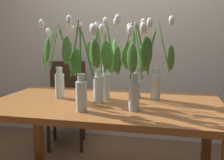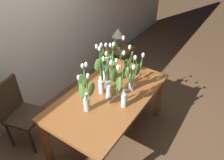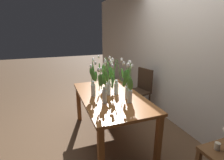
% 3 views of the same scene
% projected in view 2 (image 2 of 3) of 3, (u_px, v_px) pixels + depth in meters
% --- Properties ---
extents(ground_plane, '(18.00, 18.00, 0.00)m').
position_uv_depth(ground_plane, '(109.00, 135.00, 3.01)').
color(ground_plane, brown).
extents(room_wall_rear, '(9.00, 0.10, 2.70)m').
position_uv_depth(room_wall_rear, '(26.00, 24.00, 2.81)').
color(room_wall_rear, silver).
rests_on(room_wall_rear, ground).
extents(dining_table, '(1.60, 0.90, 0.74)m').
position_uv_depth(dining_table, '(109.00, 100.00, 2.63)').
color(dining_table, brown).
rests_on(dining_table, ground).
extents(tulip_vase_0, '(0.21, 0.28, 0.57)m').
position_uv_depth(tulip_vase_0, '(86.00, 93.00, 2.22)').
color(tulip_vase_0, silver).
rests_on(tulip_vase_0, dining_table).
extents(tulip_vase_1, '(0.14, 0.24, 0.58)m').
position_uv_depth(tulip_vase_1, '(103.00, 78.00, 2.49)').
color(tulip_vase_1, silver).
rests_on(tulip_vase_1, dining_table).
extents(tulip_vase_2, '(0.24, 0.20, 0.57)m').
position_uv_depth(tulip_vase_2, '(105.00, 68.00, 2.66)').
color(tulip_vase_2, silver).
rests_on(tulip_vase_2, dining_table).
extents(tulip_vase_3, '(0.22, 0.18, 0.55)m').
position_uv_depth(tulip_vase_3, '(110.00, 83.00, 2.41)').
color(tulip_vase_3, silver).
rests_on(tulip_vase_3, dining_table).
extents(tulip_vase_4, '(0.26, 0.25, 0.58)m').
position_uv_depth(tulip_vase_4, '(132.00, 74.00, 2.52)').
color(tulip_vase_4, silver).
rests_on(tulip_vase_4, dining_table).
extents(tulip_vase_5, '(0.26, 0.18, 0.58)m').
position_uv_depth(tulip_vase_5, '(114.00, 65.00, 2.75)').
color(tulip_vase_5, silver).
rests_on(tulip_vase_5, dining_table).
extents(tulip_vase_6, '(0.25, 0.16, 0.57)m').
position_uv_depth(tulip_vase_6, '(124.00, 91.00, 2.28)').
color(tulip_vase_6, silver).
rests_on(tulip_vase_6, dining_table).
extents(dining_chair, '(0.49, 0.49, 0.93)m').
position_uv_depth(dining_chair, '(18.00, 110.00, 2.66)').
color(dining_chair, '#382619').
rests_on(dining_chair, ground).
extents(side_table, '(0.44, 0.44, 0.55)m').
position_uv_depth(side_table, '(119.00, 54.00, 4.05)').
color(side_table, brown).
rests_on(side_table, ground).
extents(table_lamp, '(0.22, 0.22, 0.40)m').
position_uv_depth(table_lamp, '(118.00, 33.00, 3.80)').
color(table_lamp, olive).
rests_on(table_lamp, side_table).
extents(pillar_candle, '(0.06, 0.06, 0.07)m').
position_uv_depth(pillar_candle, '(119.00, 50.00, 3.86)').
color(pillar_candle, beige).
rests_on(pillar_candle, side_table).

